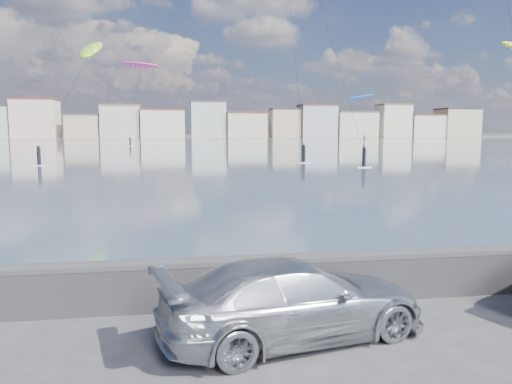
% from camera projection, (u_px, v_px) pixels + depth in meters
% --- Properties ---
extents(ground, '(700.00, 700.00, 0.00)m').
position_uv_depth(ground, '(232.00, 370.00, 7.55)').
color(ground, '#333335').
rests_on(ground, ground).
extents(bay_water, '(500.00, 177.00, 0.00)m').
position_uv_depth(bay_water, '(182.00, 148.00, 97.23)').
color(bay_water, '#3A5361').
rests_on(bay_water, ground).
extents(far_shore_strip, '(500.00, 60.00, 0.00)m').
position_uv_depth(far_shore_strip, '(179.00, 138.00, 203.57)').
color(far_shore_strip, '#4C473D').
rests_on(far_shore_strip, ground).
extents(seawall, '(400.00, 0.36, 1.08)m').
position_uv_depth(seawall, '(217.00, 280.00, 10.13)').
color(seawall, '#28282B').
rests_on(seawall, ground).
extents(far_buildings, '(240.79, 13.26, 14.60)m').
position_uv_depth(far_buildings, '(183.00, 123.00, 189.29)').
color(far_buildings, beige).
rests_on(far_buildings, ground).
extents(car_silver, '(5.07, 2.96, 1.38)m').
position_uv_depth(car_silver, '(294.00, 299.00, 8.65)').
color(car_silver, '#B4B7BC').
rests_on(car_silver, ground).
extents(kitesurfer_0, '(5.18, 19.93, 15.81)m').
position_uv_depth(kitesurfer_0, '(91.00, 51.00, 62.46)').
color(kitesurfer_0, '#8CD826').
rests_on(kitesurfer_0, ground).
extents(kitesurfer_10, '(8.96, 16.31, 14.60)m').
position_uv_depth(kitesurfer_10, '(360.00, 98.00, 152.65)').
color(kitesurfer_10, blue).
rests_on(kitesurfer_10, ground).
extents(kitesurfer_14, '(10.03, 13.77, 19.31)m').
position_uv_depth(kitesurfer_14, '(140.00, 66.00, 113.28)').
color(kitesurfer_14, '#E5338C').
rests_on(kitesurfer_14, ground).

